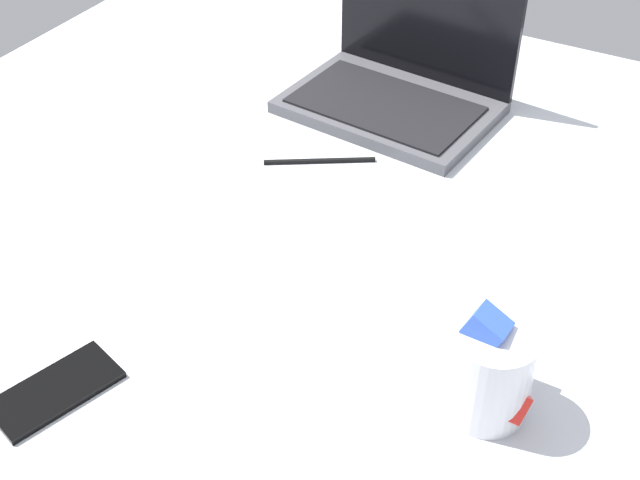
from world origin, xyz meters
TOP-DOWN VIEW (x-y plane):
  - bed_mattress at (0.00, 0.00)cm, footprint 180.00×140.00cm
  - laptop at (-18.97, 34.67)cm, footprint 35.10×26.12cm
  - snack_cup at (16.65, -19.64)cm, footprint 9.62×10.14cm
  - cell_phone at (-25.54, -40.93)cm, footprint 10.72×15.40cm
  - charger_cable at (-22.07, 13.02)cm, footprint 14.76×9.47cm

SIDE VIEW (x-z plane):
  - bed_mattress at x=0.00cm, z-range 0.00..18.00cm
  - charger_cable at x=-22.07cm, z-range 18.00..18.60cm
  - cell_phone at x=-25.54cm, z-range 18.00..18.80cm
  - laptop at x=-18.97cm, z-range 10.91..33.91cm
  - snack_cup at x=16.65cm, z-range 16.95..30.62cm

